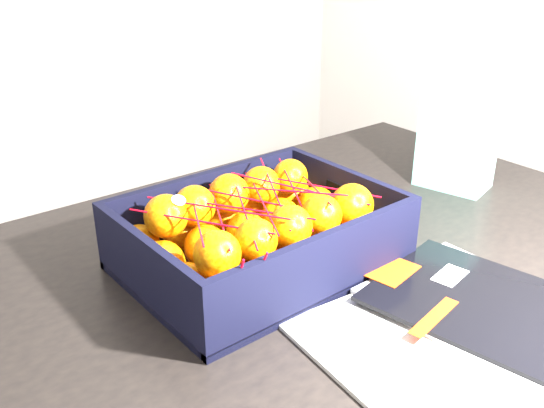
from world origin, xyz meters
TOP-DOWN VIEW (x-y plane):
  - table at (0.27, 0.22)m, footprint 1.22×0.83m
  - magazine_stack at (0.29, -0.04)m, footprint 0.39×0.32m
  - produce_crate at (0.19, 0.24)m, footprint 0.37×0.28m
  - clementine_heap at (0.19, 0.25)m, footprint 0.36×0.26m
  - mesh_net at (0.18, 0.24)m, footprint 0.31×0.25m
  - retail_carton at (0.66, 0.25)m, footprint 0.11×0.15m

SIDE VIEW (x-z plane):
  - table at x=0.27m, z-range 0.28..1.03m
  - magazine_stack at x=0.29m, z-range 0.75..0.77m
  - produce_crate at x=0.19m, z-range 0.73..0.84m
  - clementine_heap at x=0.19m, z-range 0.75..0.86m
  - retail_carton at x=0.66m, z-range 0.75..0.94m
  - mesh_net at x=0.18m, z-range 0.81..0.90m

